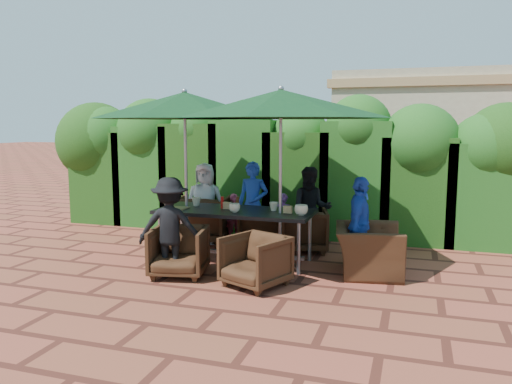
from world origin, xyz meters
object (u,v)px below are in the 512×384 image
(dining_table, at_px, (235,215))
(chair_far_right, at_px, (304,228))
(chair_far_left, at_px, (203,217))
(chair_near_right, at_px, (255,258))
(chair_far_mid, at_px, (262,224))
(chair_near_left, at_px, (179,249))
(chair_end_right, at_px, (368,242))
(umbrella_right, at_px, (281,104))
(umbrella_left, at_px, (185,106))

(dining_table, distance_m, chair_far_right, 1.24)
(chair_far_left, relative_size, chair_near_right, 1.23)
(dining_table, height_order, chair_near_right, dining_table)
(chair_far_left, xyz_separation_m, chair_far_mid, (1.00, 0.06, -0.08))
(chair_far_mid, relative_size, chair_near_left, 0.99)
(chair_far_right, bearing_deg, chair_end_right, 123.93)
(chair_far_mid, height_order, chair_near_left, chair_near_left)
(chair_far_left, height_order, chair_far_right, chair_far_left)
(chair_near_right, bearing_deg, umbrella_right, 109.58)
(dining_table, height_order, umbrella_right, umbrella_right)
(umbrella_left, distance_m, chair_near_right, 2.53)
(dining_table, xyz_separation_m, chair_far_left, (-0.92, 0.96, -0.25))
(umbrella_left, distance_m, chair_far_right, 2.58)
(dining_table, bearing_deg, chair_near_right, -57.68)
(chair_far_right, relative_size, chair_near_left, 1.03)
(umbrella_left, bearing_deg, dining_table, -1.09)
(umbrella_right, xyz_separation_m, chair_near_left, (-1.13, -0.82, -1.86))
(umbrella_left, distance_m, chair_far_mid, 2.28)
(umbrella_right, distance_m, chair_far_left, 2.61)
(chair_far_right, bearing_deg, umbrella_left, 13.71)
(umbrella_left, height_order, chair_end_right, umbrella_left)
(umbrella_right, bearing_deg, chair_far_mid, 118.93)
(umbrella_right, distance_m, chair_far_mid, 2.24)
(umbrella_left, relative_size, chair_far_left, 3.10)
(umbrella_right, bearing_deg, chair_far_left, 147.56)
(umbrella_right, bearing_deg, chair_near_right, -93.72)
(chair_far_left, relative_size, chair_near_left, 1.20)
(umbrella_right, xyz_separation_m, chair_near_right, (-0.06, -0.92, -1.87))
(chair_far_left, relative_size, chair_far_right, 1.17)
(umbrella_left, height_order, chair_near_left, umbrella_left)
(umbrella_right, height_order, chair_far_left, umbrella_right)
(chair_near_left, bearing_deg, chair_far_left, 92.18)
(dining_table, bearing_deg, chair_far_left, 133.83)
(chair_far_left, xyz_separation_m, chair_near_left, (0.47, -1.84, -0.07))
(chair_far_mid, xyz_separation_m, chair_end_right, (1.79, -1.05, 0.08))
(umbrella_left, relative_size, chair_near_left, 3.73)
(umbrella_left, bearing_deg, chair_far_right, 29.09)
(umbrella_left, relative_size, chair_near_right, 3.82)
(dining_table, relative_size, umbrella_right, 0.77)
(chair_far_left, bearing_deg, umbrella_right, 137.57)
(dining_table, distance_m, chair_far_mid, 1.08)
(chair_far_right, bearing_deg, chair_near_right, 68.84)
(chair_end_right, bearing_deg, chair_far_right, 40.82)
(umbrella_left, bearing_deg, chair_near_right, -35.71)
(umbrella_left, distance_m, umbrella_right, 1.44)
(umbrella_right, relative_size, chair_far_left, 3.40)
(chair_near_right, bearing_deg, dining_table, 145.63)
(chair_far_right, relative_size, chair_end_right, 0.75)
(umbrella_left, bearing_deg, chair_near_left, -70.82)
(chair_near_left, relative_size, chair_end_right, 0.73)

